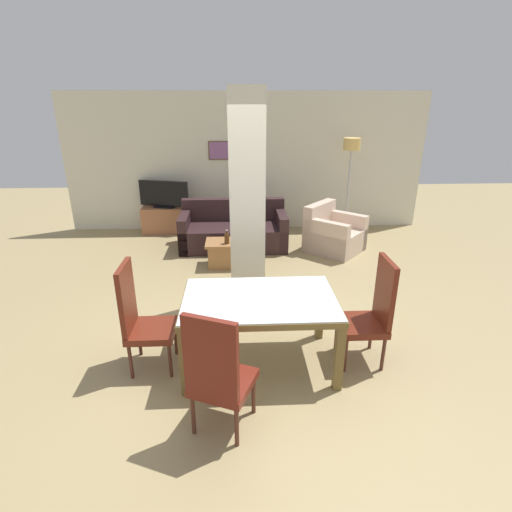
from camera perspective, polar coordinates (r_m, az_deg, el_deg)
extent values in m
plane|color=#9B875A|center=(4.31, 0.49, -14.88)|extent=(18.00, 18.00, 0.00)
cube|color=beige|center=(8.26, -1.39, 13.17)|extent=(7.20, 0.06, 2.70)
cube|color=brown|center=(8.19, -5.24, 14.78)|extent=(0.44, 0.02, 0.36)
cube|color=#8C598C|center=(8.18, -5.24, 14.77)|extent=(0.40, 0.01, 0.32)
cube|color=beige|center=(4.94, -1.28, 7.40)|extent=(0.43, 0.37, 2.70)
cube|color=brown|center=(3.53, 0.96, -10.07)|extent=(1.51, 0.06, 0.06)
cube|color=brown|center=(4.34, 0.17, -3.67)|extent=(1.51, 0.06, 0.06)
cube|color=brown|center=(3.96, -10.11, -6.68)|extent=(0.06, 0.86, 0.06)
cube|color=brown|center=(4.03, 10.95, -6.18)|extent=(0.06, 0.86, 0.06)
cube|color=silver|center=(3.91, 0.53, -6.07)|extent=(1.49, 0.96, 0.01)
cube|color=brown|center=(3.78, -10.21, -14.80)|extent=(0.08, 0.08, 0.68)
cube|color=brown|center=(3.86, 11.77, -14.11)|extent=(0.08, 0.08, 0.68)
cube|color=brown|center=(4.51, -8.90, -8.17)|extent=(0.08, 0.08, 0.68)
cube|color=brown|center=(4.58, 9.13, -7.73)|extent=(0.08, 0.08, 0.68)
cube|color=maroon|center=(3.41, -4.67, -17.55)|extent=(0.60, 0.60, 0.07)
cube|color=maroon|center=(3.03, -6.52, -14.36)|extent=(0.42, 0.21, 0.67)
cylinder|color=#4F291D|center=(3.75, -6.09, -17.82)|extent=(0.04, 0.04, 0.38)
cylinder|color=#4F291D|center=(3.63, -0.35, -19.21)|extent=(0.04, 0.04, 0.38)
cylinder|color=#4F291D|center=(3.50, -8.97, -21.45)|extent=(0.04, 0.04, 0.38)
cylinder|color=#4F291D|center=(3.37, -2.78, -23.17)|extent=(0.04, 0.04, 0.38)
cube|color=#602114|center=(4.16, -14.64, -10.26)|extent=(0.46, 0.46, 0.07)
cube|color=#602114|center=(4.03, -18.00, -5.67)|extent=(0.05, 0.44, 0.67)
cylinder|color=#4F291D|center=(4.40, -11.42, -11.48)|extent=(0.04, 0.04, 0.38)
cylinder|color=#4F291D|center=(4.09, -12.16, -14.37)|extent=(0.04, 0.04, 0.38)
cylinder|color=#4F291D|center=(4.48, -16.32, -11.37)|extent=(0.04, 0.04, 0.38)
cylinder|color=#4F291D|center=(4.17, -17.48, -14.19)|extent=(0.04, 0.04, 0.38)
cube|color=#5D1F12|center=(4.25, 14.76, -9.51)|extent=(0.46, 0.46, 0.07)
cube|color=#5D1F12|center=(4.15, 17.96, -4.89)|extent=(0.05, 0.44, 0.67)
cylinder|color=#4F291D|center=(4.17, 12.66, -13.66)|extent=(0.04, 0.04, 0.38)
cylinder|color=#4F291D|center=(4.47, 11.42, -10.88)|extent=(0.04, 0.04, 0.38)
cylinder|color=#4F291D|center=(4.28, 17.70, -13.20)|extent=(0.04, 0.04, 0.38)
cylinder|color=#4F291D|center=(4.58, 16.11, -10.55)|extent=(0.04, 0.04, 0.38)
cube|color=#2F1D1F|center=(7.33, -3.21, 2.87)|extent=(1.91, 0.93, 0.42)
cube|color=#2F1D1F|center=(7.57, -3.26, 6.72)|extent=(1.91, 0.18, 0.40)
cube|color=#2F1D1F|center=(7.34, 3.63, 3.79)|extent=(0.16, 0.93, 0.64)
cube|color=#2F1D1F|center=(7.36, -10.06, 3.53)|extent=(0.16, 0.93, 0.64)
cube|color=beige|center=(7.26, 11.17, 2.22)|extent=(1.19, 1.19, 0.40)
cube|color=beige|center=(7.29, 9.08, 5.85)|extent=(0.69, 0.75, 0.43)
cube|color=beige|center=(7.52, 12.49, 3.74)|extent=(0.73, 0.67, 0.64)
cube|color=beige|center=(6.93, 9.88, 2.40)|extent=(0.73, 0.67, 0.64)
cube|color=#9C6A3C|center=(6.45, -3.70, 1.93)|extent=(0.79, 0.49, 0.04)
cube|color=#9C6A3C|center=(6.52, -3.66, 0.22)|extent=(0.71, 0.41, 0.37)
cylinder|color=#4C2D14|center=(6.33, -4.19, 2.47)|extent=(0.08, 0.08, 0.16)
cylinder|color=#4C2D14|center=(6.29, -4.21, 3.40)|extent=(0.03, 0.03, 0.06)
cylinder|color=#B7B7BC|center=(6.28, -4.22, 3.69)|extent=(0.03, 0.03, 0.01)
cube|color=#A46440|center=(8.34, -12.74, 5.06)|extent=(0.92, 0.40, 0.52)
cube|color=black|center=(8.27, -12.90, 6.90)|extent=(0.44, 0.30, 0.03)
cube|color=black|center=(8.21, -13.05, 8.70)|extent=(0.99, 0.32, 0.50)
cylinder|color=#B7B7BC|center=(8.40, 12.51, 3.39)|extent=(0.29, 0.29, 0.02)
cylinder|color=#B7B7BC|center=(8.18, 12.98, 8.88)|extent=(0.04, 0.04, 1.63)
cylinder|color=#E5BC66|center=(8.04, 13.55, 15.30)|extent=(0.32, 0.32, 0.22)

